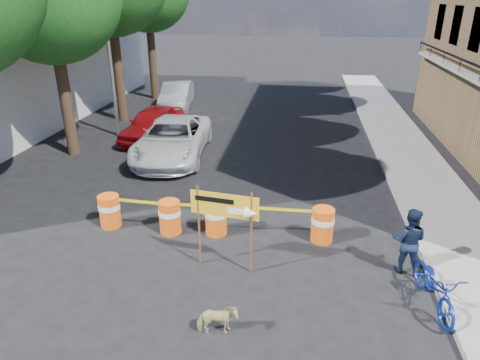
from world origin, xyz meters
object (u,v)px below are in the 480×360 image
(pedestrian, at_px, (408,241))
(sedan_silver, at_px, (177,95))
(barrel_mid_left, at_px, (170,216))
(detour_sign, at_px, (234,213))
(sedan_red, at_px, (153,124))
(dog, at_px, (217,320))
(barrel_mid_right, at_px, (216,218))
(barrel_far_right, at_px, (323,224))
(barrel_far_left, at_px, (110,210))
(suv_white, at_px, (173,139))
(bicycle, at_px, (439,268))

(pedestrian, xyz_separation_m, sedan_silver, (-9.30, 14.07, -0.09))
(barrel_mid_left, xyz_separation_m, detour_sign, (1.92, -1.42, 1.00))
(sedan_red, bearing_deg, dog, -58.99)
(barrel_mid_right, relative_size, sedan_silver, 0.21)
(barrel_mid_left, distance_m, dog, 3.98)
(barrel_far_right, distance_m, detour_sign, 2.74)
(barrel_far_left, distance_m, detour_sign, 4.05)
(barrel_far_left, xyz_separation_m, barrel_mid_right, (2.91, 0.01, 0.00))
(barrel_far_left, xyz_separation_m, barrel_mid_left, (1.70, -0.10, 0.00))
(sedan_red, relative_size, sedan_silver, 0.97)
(pedestrian, height_order, sedan_red, pedestrian)
(barrel_far_left, bearing_deg, barrel_mid_right, 0.18)
(pedestrian, bearing_deg, detour_sign, 24.70)
(barrel_mid_left, height_order, barrel_mid_right, same)
(barrel_far_right, xyz_separation_m, dog, (-2.01, -3.62, -0.15))
(barrel_mid_right, bearing_deg, dog, -78.62)
(sedan_red, bearing_deg, detour_sign, -54.35)
(detour_sign, bearing_deg, sedan_silver, 118.88)
(barrel_far_right, xyz_separation_m, pedestrian, (1.82, -1.06, 0.32))
(barrel_mid_right, xyz_separation_m, suv_white, (-2.75, 5.46, 0.26))
(barrel_far_left, bearing_deg, suv_white, 88.29)
(barrel_mid_right, relative_size, detour_sign, 0.45)
(barrel_mid_right, distance_m, pedestrian, 4.68)
(barrel_mid_left, distance_m, suv_white, 5.78)
(barrel_mid_right, distance_m, dog, 3.66)
(barrel_mid_left, distance_m, sedan_red, 8.17)
(barrel_mid_left, xyz_separation_m, dog, (1.93, -3.48, -0.15))
(detour_sign, relative_size, suv_white, 0.38)
(detour_sign, distance_m, dog, 2.36)
(bicycle, bearing_deg, barrel_far_right, 125.60)
(barrel_mid_right, distance_m, detour_sign, 1.95)
(dog, xyz_separation_m, suv_white, (-3.47, 9.04, 0.41))
(detour_sign, bearing_deg, bicycle, -1.10)
(barrel_mid_right, xyz_separation_m, sedan_red, (-4.22, 7.48, 0.23))
(bicycle, height_order, sedan_silver, bicycle)
(barrel_mid_left, distance_m, sedan_silver, 13.62)
(pedestrian, xyz_separation_m, sedan_red, (-8.77, 8.50, -0.09))
(pedestrian, distance_m, sedan_silver, 16.86)
(barrel_far_right, height_order, sedan_red, sedan_red)
(bicycle, distance_m, suv_white, 10.80)
(pedestrian, bearing_deg, barrel_mid_right, 4.62)
(barrel_far_right, bearing_deg, barrel_mid_right, -179.28)
(bicycle, distance_m, sedan_silver, 18.03)
(dog, distance_m, sedan_silver, 17.51)
(sedan_silver, bearing_deg, barrel_far_right, -67.92)
(barrel_mid_right, xyz_separation_m, barrel_far_right, (2.73, 0.03, 0.00))
(barrel_far_left, height_order, pedestrian, pedestrian)
(barrel_mid_left, height_order, detour_sign, detour_sign)
(barrel_far_left, relative_size, dog, 1.20)
(suv_white, bearing_deg, detour_sign, -67.88)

